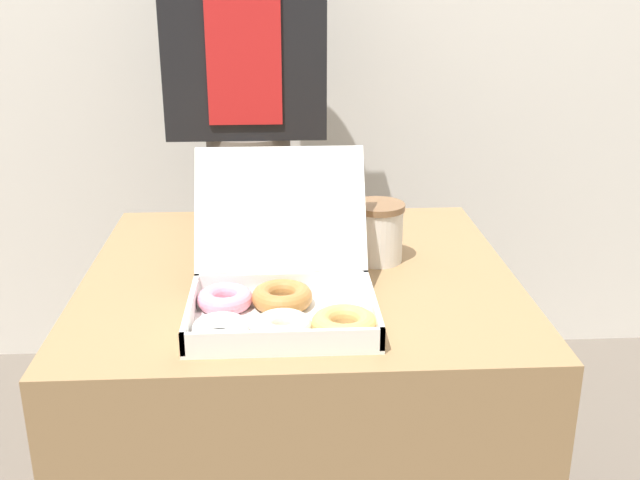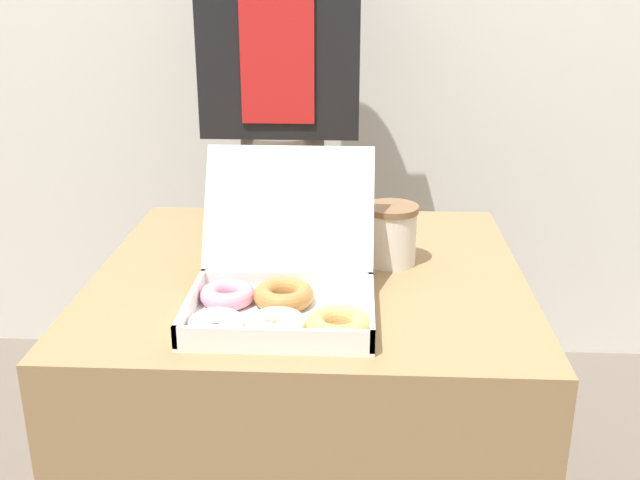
{
  "view_description": "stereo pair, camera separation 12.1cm",
  "coord_description": "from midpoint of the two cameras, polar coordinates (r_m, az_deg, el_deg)",
  "views": [
    {
      "loc": [
        -0.03,
        -1.32,
        1.27
      ],
      "look_at": [
        0.03,
        -0.19,
        0.85
      ],
      "focal_mm": 42.0,
      "sensor_mm": 36.0,
      "label": 1
    },
    {
      "loc": [
        0.09,
        -1.32,
        1.27
      ],
      "look_at": [
        0.03,
        -0.19,
        0.85
      ],
      "focal_mm": 42.0,
      "sensor_mm": 36.0,
      "label": 2
    }
  ],
  "objects": [
    {
      "name": "table",
      "position": [
        1.6,
        -3.69,
        -14.51
      ],
      "size": [
        0.81,
        0.77,
        0.72
      ],
      "color": "#99754C",
      "rests_on": "ground_plane"
    },
    {
      "name": "donut_box",
      "position": [
        1.23,
        -5.93,
        -4.3
      ],
      "size": [
        0.32,
        0.35,
        0.24
      ],
      "color": "white",
      "rests_on": "table"
    },
    {
      "name": "coffee_cup",
      "position": [
        1.46,
        2.06,
        0.58
      ],
      "size": [
        0.1,
        0.1,
        0.12
      ],
      "color": "silver",
      "rests_on": "table"
    },
    {
      "name": "person_customer",
      "position": [
        2.03,
        -7.29,
        9.82
      ],
      "size": [
        0.41,
        0.23,
        1.64
      ],
      "color": "#665B51",
      "rests_on": "ground_plane"
    }
  ]
}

